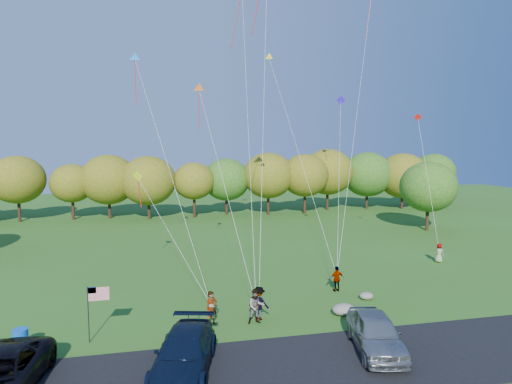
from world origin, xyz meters
TOP-DOWN VIEW (x-y plane):
  - ground at (0.00, 0.00)m, footprint 140.00×140.00m
  - asphalt_lane at (0.00, -4.00)m, footprint 44.00×6.00m
  - treeline at (-0.69, 35.90)m, footprint 76.26×27.77m
  - minivan_dark at (-10.43, -3.56)m, footprint 3.20×5.84m
  - minivan_navy at (-3.67, -3.32)m, footprint 3.47×5.82m
  - minivan_silver at (4.83, -3.32)m, footprint 2.92×5.16m
  - flyer_a at (-1.96, 1.40)m, footprint 0.77×0.67m
  - flyer_b at (0.32, 1.05)m, footprint 0.90×0.71m
  - flyer_c at (0.58, 1.50)m, footprint 1.33×1.21m
  - flyer_d at (6.46, 4.99)m, footprint 0.98×0.47m
  - flyer_e at (17.10, 9.84)m, footprint 0.86×0.88m
  - trash_barrel at (-10.75, 0.33)m, footprint 0.67×0.67m
  - flag_assembly at (-7.54, 0.55)m, footprint 0.99×0.65m
  - boulder_near at (5.24, 1.10)m, footprint 1.28×1.00m
  - boulder_far at (7.61, 3.16)m, footprint 0.85×0.71m
  - kites_aloft at (4.00, 13.58)m, footprint 23.51×8.51m

SIDE VIEW (x-z plane):
  - ground at x=0.00m, z-range 0.00..0.00m
  - asphalt_lane at x=0.00m, z-range 0.00..0.06m
  - boulder_far at x=7.61m, z-range 0.00..0.44m
  - boulder_near at x=5.24m, z-range 0.00..0.64m
  - trash_barrel at x=-10.75m, z-range 0.00..1.01m
  - flyer_e at x=17.10m, z-range 0.00..1.53m
  - flyer_d at x=6.46m, z-range 0.00..1.62m
  - minivan_dark at x=-10.43m, z-range 0.06..1.61m
  - minivan_navy at x=-3.67m, z-range 0.06..1.64m
  - flyer_a at x=-1.96m, z-range 0.00..1.77m
  - minivan_silver at x=4.83m, z-range 0.06..1.72m
  - flyer_c at x=0.58m, z-range 0.00..1.80m
  - flyer_b at x=0.32m, z-range 0.00..1.82m
  - flag_assembly at x=-7.54m, z-range 0.69..3.38m
  - treeline at x=-0.69m, z-range 0.51..8.57m
  - kites_aloft at x=4.00m, z-range 11.07..27.73m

